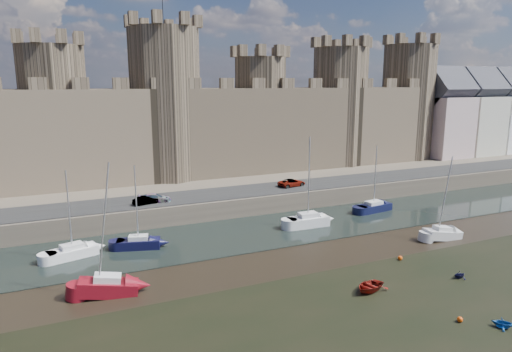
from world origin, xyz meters
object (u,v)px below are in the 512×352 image
object	(u,v)px
car_1	(146,200)
sailboat_2	(308,220)
sailboat_0	(72,251)
sailboat_3	(374,207)
sailboat_1	(138,242)
sailboat_4	(108,286)
car_3	(292,183)
car_2	(155,198)
sailboat_5	(442,233)

from	to	relation	value
car_1	sailboat_2	distance (m)	20.20
sailboat_0	sailboat_3	bearing A→B (deg)	-13.73
sailboat_0	car_1	bearing A→B (deg)	27.08
sailboat_0	sailboat_1	bearing A→B (deg)	-16.24
sailboat_1	sailboat_2	bearing A→B (deg)	13.42
car_1	sailboat_4	size ratio (longest dim) A/B	0.29
sailboat_1	sailboat_4	bearing A→B (deg)	-97.22
car_3	sailboat_1	world-z (taller)	sailboat_1
sailboat_2	sailboat_4	xyz separation A→B (m)	(-24.53, -9.09, -0.05)
car_1	sailboat_0	xyz separation A→B (m)	(-9.10, -8.42, -2.32)
car_2	sailboat_3	distance (m)	29.44
sailboat_0	sailboat_1	xyz separation A→B (m)	(6.56, -0.06, 0.01)
sailboat_4	sailboat_2	bearing A→B (deg)	29.92
sailboat_3	sailboat_4	size ratio (longest dim) A/B	0.80
sailboat_1	sailboat_3	world-z (taller)	sailboat_3
sailboat_1	sailboat_4	xyz separation A→B (m)	(-4.18, -9.90, 0.08)
car_1	car_2	distance (m)	1.26
car_1	car_3	world-z (taller)	car_3
car_1	car_2	bearing A→B (deg)	-78.44
sailboat_1	sailboat_3	distance (m)	32.06
car_3	sailboat_4	distance (m)	34.37
car_2	sailboat_2	bearing A→B (deg)	-112.95
car_1	sailboat_3	size ratio (longest dim) A/B	0.36
car_3	sailboat_5	world-z (taller)	sailboat_5
car_1	sailboat_5	bearing A→B (deg)	-136.02
car_2	sailboat_3	xyz separation A→B (m)	(28.34, -7.61, -2.36)
sailboat_2	sailboat_5	distance (m)	15.38
sailboat_1	sailboat_4	distance (m)	10.75
car_3	sailboat_4	xyz separation A→B (m)	(-28.01, -19.79, -2.27)
car_1	sailboat_2	size ratio (longest dim) A/B	0.30
sailboat_2	sailboat_5	xyz separation A→B (m)	(11.70, -9.99, -0.17)
sailboat_0	sailboat_3	distance (m)	38.62
sailboat_0	car_2	bearing A→B (deg)	25.40
sailboat_1	sailboat_5	xyz separation A→B (m)	(32.04, -10.79, -0.04)
car_1	sailboat_4	xyz separation A→B (m)	(-6.72, -18.38, -2.23)
sailboat_2	car_1	bearing A→B (deg)	154.51
car_1	car_2	size ratio (longest dim) A/B	0.82
car_3	sailboat_3	size ratio (longest dim) A/B	0.46
sailboat_2	car_3	bearing A→B (deg)	74.02
sailboat_1	sailboat_3	xyz separation A→B (m)	(32.03, 1.39, -0.01)
sailboat_3	sailboat_1	bearing A→B (deg)	175.14
sailboat_3	sailboat_4	xyz separation A→B (m)	(-36.21, -11.29, 0.09)
sailboat_4	sailboat_5	world-z (taller)	sailboat_4
car_2	sailboat_1	distance (m)	10.01
sailboat_4	car_1	bearing A→B (deg)	79.50
sailboat_5	sailboat_0	bearing A→B (deg)	168.59
car_2	car_3	bearing A→B (deg)	-79.93
car_1	sailboat_1	bearing A→B (deg)	150.49
sailboat_3	sailboat_5	xyz separation A→B (m)	(0.01, -12.19, -0.03)
sailboat_4	car_3	bearing A→B (deg)	44.82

